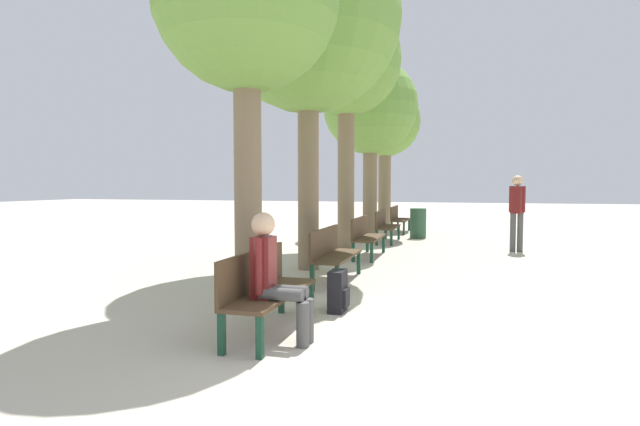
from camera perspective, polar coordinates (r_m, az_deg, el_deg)
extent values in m
plane|color=beige|center=(4.35, 19.46, -17.49)|extent=(80.00, 80.00, 0.00)
cube|color=#4C3823|center=(5.22, -5.50, -9.16)|extent=(0.46, 1.62, 0.04)
cube|color=#4C3823|center=(5.26, -7.65, -6.55)|extent=(0.04, 1.62, 0.42)
cube|color=#19422D|center=(4.52, -6.89, -13.92)|extent=(0.06, 0.06, 0.39)
cube|color=#19422D|center=(5.92, -1.05, -9.78)|extent=(0.06, 0.06, 0.39)
cube|color=#19422D|center=(4.67, -11.18, -13.40)|extent=(0.06, 0.06, 0.39)
cube|color=#19422D|center=(6.03, -4.44, -9.53)|extent=(0.06, 0.06, 0.39)
cube|color=#4C3823|center=(7.86, 2.02, -4.95)|extent=(0.46, 1.62, 0.04)
cube|color=#4C3823|center=(7.89, 0.54, -3.25)|extent=(0.04, 1.62, 0.42)
cube|color=#19422D|center=(7.12, 1.97, -7.55)|extent=(0.06, 0.06, 0.39)
cube|color=#19422D|center=(8.59, 4.45, -5.69)|extent=(0.06, 0.06, 0.39)
cube|color=#19422D|center=(7.22, -0.89, -7.40)|extent=(0.06, 0.06, 0.39)
cube|color=#19422D|center=(8.67, 2.05, -5.60)|extent=(0.06, 0.06, 0.39)
cube|color=#4C3823|center=(10.59, 5.67, -2.85)|extent=(0.46, 1.62, 0.04)
cube|color=#4C3823|center=(10.61, 4.57, -1.59)|extent=(0.04, 1.62, 0.42)
cube|color=#19422D|center=(9.83, 5.93, -4.56)|extent=(0.06, 0.06, 0.39)
cube|color=#19422D|center=(11.34, 7.27, -3.54)|extent=(0.06, 0.06, 0.39)
cube|color=#19422D|center=(9.90, 3.82, -4.50)|extent=(0.06, 0.06, 0.39)
cube|color=#19422D|center=(11.40, 5.44, -3.49)|extent=(0.06, 0.06, 0.39)
cube|color=#4C3823|center=(13.35, 7.82, -1.60)|extent=(0.46, 1.62, 0.04)
cube|color=#4C3823|center=(13.36, 6.94, -0.61)|extent=(0.04, 1.62, 0.42)
cube|color=#19422D|center=(12.59, 8.15, -2.87)|extent=(0.06, 0.06, 0.39)
cube|color=#19422D|center=(14.10, 8.99, -2.22)|extent=(0.06, 0.06, 0.39)
cube|color=#19422D|center=(12.64, 6.49, -2.83)|extent=(0.06, 0.06, 0.39)
cube|color=#19422D|center=(14.15, 7.51, -2.19)|extent=(0.06, 0.06, 0.39)
cube|color=#4C3823|center=(16.13, 9.22, -0.78)|extent=(0.46, 1.62, 0.04)
cube|color=#4C3823|center=(16.14, 8.49, 0.04)|extent=(0.04, 1.62, 0.42)
cube|color=#19422D|center=(15.37, 9.56, -1.78)|extent=(0.06, 0.06, 0.39)
cube|color=#19422D|center=(16.88, 10.14, -1.34)|extent=(0.06, 0.06, 0.39)
cube|color=#19422D|center=(15.41, 8.20, -1.75)|extent=(0.06, 0.06, 0.39)
cube|color=#19422D|center=(16.93, 8.90, -1.31)|extent=(0.06, 0.06, 0.39)
cylinder|color=#7A664C|center=(6.51, -8.25, 4.05)|extent=(0.35, 0.35, 3.24)
cylinder|color=#7A664C|center=(8.97, -1.35, 4.82)|extent=(0.38, 0.38, 3.55)
sphere|color=olive|center=(9.44, -1.37, 21.32)|extent=(3.30, 3.30, 3.30)
cylinder|color=#7A664C|center=(11.90, 2.99, 4.90)|extent=(0.40, 0.40, 3.74)
sphere|color=olive|center=(12.25, 3.03, 17.07)|extent=(2.58, 2.58, 2.58)
cylinder|color=#7A664C|center=(15.05, 5.73, 3.27)|extent=(0.43, 0.43, 3.07)
sphere|color=olive|center=(15.22, 5.78, 11.99)|extent=(2.81, 2.81, 2.81)
cylinder|color=#7A664C|center=(17.94, 7.39, 3.28)|extent=(0.45, 0.45, 3.09)
sphere|color=olive|center=(18.08, 7.44, 10.37)|extent=(2.50, 2.50, 2.50)
cylinder|color=#4C4C4C|center=(4.80, -4.43, -9.27)|extent=(0.42, 0.12, 0.12)
cylinder|color=#4C4C4C|center=(4.80, -1.99, -12.64)|extent=(0.12, 0.12, 0.43)
cylinder|color=#4C4C4C|center=(4.93, -3.82, -8.91)|extent=(0.42, 0.12, 0.12)
cylinder|color=#4C4C4C|center=(4.93, -1.44, -12.19)|extent=(0.12, 0.12, 0.43)
cube|color=maroon|center=(4.90, -6.48, -6.18)|extent=(0.19, 0.23, 0.60)
cylinder|color=maroon|center=(4.78, -7.06, -6.06)|extent=(0.09, 0.09, 0.54)
cylinder|color=maroon|center=(5.01, -5.93, -5.62)|extent=(0.09, 0.09, 0.54)
sphere|color=tan|center=(4.84, -6.51, -1.27)|extent=(0.23, 0.23, 0.23)
cube|color=black|center=(6.06, 2.02, -8.91)|extent=(0.18, 0.33, 0.50)
cube|color=black|center=(6.06, 3.02, -9.65)|extent=(0.04, 0.23, 0.22)
cylinder|color=#4C4C4C|center=(12.21, 21.18, -2.09)|extent=(0.13, 0.13, 0.88)
cylinder|color=#4C4C4C|center=(12.22, 21.90, -2.10)|extent=(0.13, 0.13, 0.88)
cube|color=maroon|center=(12.17, 21.61, 1.42)|extent=(0.31, 0.29, 0.62)
cylinder|color=maroon|center=(12.16, 21.00, 1.50)|extent=(0.09, 0.09, 0.59)
cylinder|color=maroon|center=(12.19, 22.22, 1.48)|extent=(0.09, 0.09, 0.59)
sphere|color=tan|center=(12.17, 21.65, 3.46)|extent=(0.24, 0.24, 0.24)
cylinder|color=#2D5138|center=(14.53, 11.14, -1.16)|extent=(0.46, 0.46, 0.85)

